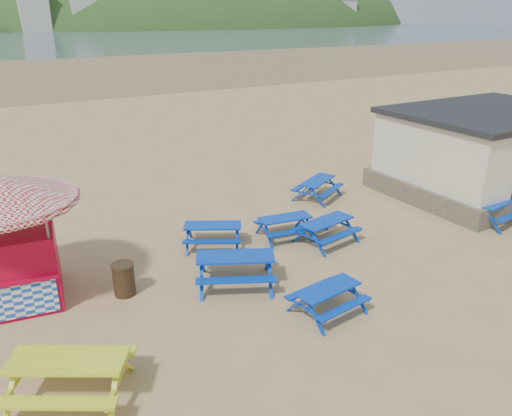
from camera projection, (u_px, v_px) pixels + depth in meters
ground at (266, 262)px, 13.97m from camera, size 400.00×400.00×0.00m
wet_sand at (22, 71)px, 58.17m from camera, size 400.00×400.00×0.00m
picnic_table_blue_a at (285, 227)px, 15.37m from camera, size 1.77×1.51×0.67m
picnic_table_blue_b at (213, 236)px, 14.77m from camera, size 2.11×1.98×0.70m
picnic_table_blue_c at (317, 189)px, 18.59m from camera, size 2.19×2.05×0.73m
picnic_table_blue_d at (236, 270)px, 12.68m from camera, size 2.46×2.29×0.82m
picnic_table_blue_e at (328, 300)px, 11.51m from camera, size 1.73×1.46×0.66m
picnic_table_blue_f at (495, 212)px, 16.48m from camera, size 1.94×1.64×0.74m
picnic_table_yellow at (70, 379)px, 8.90m from camera, size 2.61×2.47×0.86m
ice_cream_kiosk at (3, 224)px, 11.44m from camera, size 4.01×4.01×3.18m
litter_bin at (124, 279)px, 12.23m from camera, size 0.57×0.57×0.83m
amenity_block at (487, 150)px, 19.10m from camera, size 7.40×5.40×3.15m
headland_town at (180, 47)px, 244.26m from camera, size 264.00×144.00×108.00m
picnic_table_blue_g at (326, 231)px, 15.03m from camera, size 1.93×1.66×0.72m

